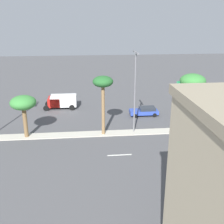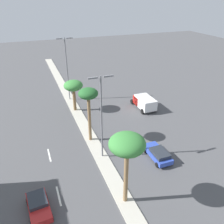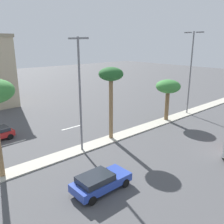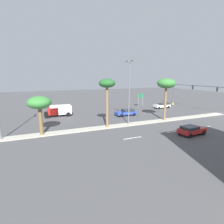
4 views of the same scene
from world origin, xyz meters
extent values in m
plane|color=#4C4C4F|center=(0.00, 29.07, 0.00)|extent=(160.00, 160.00, 0.00)
cube|color=#B7B2A3|center=(0.00, 37.38, 0.06)|extent=(1.80, 74.76, 0.12)
cube|color=silver|center=(-6.15, 18.36, 0.01)|extent=(0.20, 2.80, 0.01)
cube|color=silver|center=(-6.15, 25.64, 0.01)|extent=(0.20, 2.80, 0.01)
cylinder|color=olive|center=(-0.16, 27.05, 3.44)|extent=(0.43, 0.43, 6.64)
ellipsoid|color=#235B28|center=(-0.16, 27.05, 7.21)|extent=(2.59, 2.59, 1.43)
cylinder|color=brown|center=(-0.08, 37.07, 2.14)|extent=(0.54, 0.54, 4.05)
ellipsoid|color=#387F38|center=(-0.08, 37.07, 4.73)|extent=(3.25, 3.25, 1.79)
cylinder|color=slate|center=(0.21, 22.89, 5.49)|extent=(0.20, 0.20, 10.74)
cube|color=slate|center=(-0.69, 22.89, 10.71)|extent=(1.10, 0.24, 0.16)
cube|color=slate|center=(1.11, 22.89, 10.71)|extent=(1.10, 0.24, 0.16)
cylinder|color=slate|center=(0.00, 42.12, 5.97)|extent=(0.20, 0.20, 11.70)
cube|color=slate|center=(-0.90, 42.12, 11.67)|extent=(1.10, 0.24, 0.16)
cube|color=slate|center=(0.90, 42.12, 11.67)|extent=(1.10, 0.24, 0.16)
cube|color=#2D47AD|center=(6.65, 20.17, 0.62)|extent=(1.94, 4.44, 0.61)
cube|color=#262B33|center=(6.65, 19.61, 1.16)|extent=(1.74, 2.44, 0.46)
cylinder|color=black|center=(5.74, 21.72, 0.32)|extent=(0.22, 0.64, 0.64)
cylinder|color=black|center=(7.57, 21.72, 0.32)|extent=(0.22, 0.64, 0.64)
cylinder|color=black|center=(5.74, 18.61, 0.32)|extent=(0.22, 0.64, 0.64)
cylinder|color=black|center=(7.57, 18.62, 0.32)|extent=(0.22, 0.64, 0.64)
cylinder|color=black|center=(-7.39, 18.52, 0.32)|extent=(0.27, 0.66, 0.64)
cylinder|color=black|center=(-9.19, 18.38, 0.32)|extent=(0.27, 0.66, 0.64)
camera|label=1|loc=(-34.00, 29.31, 14.90)|focal=44.32mm
camera|label=2|loc=(-7.21, 0.06, 18.88)|focal=37.31mm
camera|label=3|loc=(18.66, 10.61, 10.42)|focal=38.57mm
camera|label=4|loc=(-26.20, 37.15, 8.34)|focal=28.31mm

